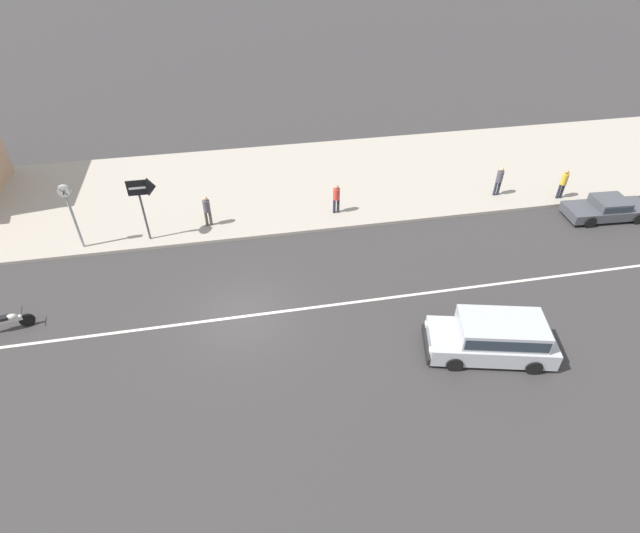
# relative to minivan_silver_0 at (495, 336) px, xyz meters

# --- Properties ---
(ground_plane) EXTENTS (160.00, 160.00, 0.00)m
(ground_plane) POSITION_rel_minivan_silver_0_xyz_m (-8.81, 3.57, -0.84)
(ground_plane) COLOR #383535
(lane_centre_stripe) EXTENTS (50.40, 0.14, 0.01)m
(lane_centre_stripe) POSITION_rel_minivan_silver_0_xyz_m (-8.81, 3.57, -0.84)
(lane_centre_stripe) COLOR silver
(lane_centre_stripe) RESTS_ON ground
(kerb_strip) EXTENTS (68.00, 10.00, 0.15)m
(kerb_strip) POSITION_rel_minivan_silver_0_xyz_m (-8.81, 13.90, -0.77)
(kerb_strip) COLOR #ADA393
(kerb_strip) RESTS_ON ground
(minivan_silver_0) EXTENTS (4.84, 2.86, 1.56)m
(minivan_silver_0) POSITION_rel_minivan_silver_0_xyz_m (0.00, 0.00, 0.00)
(minivan_silver_0) COLOR #B7BABF
(minivan_silver_0) RESTS_ON ground
(sedan_dark_grey_2) EXTENTS (4.38, 1.94, 1.06)m
(sedan_dark_grey_2) POSITION_rel_minivan_silver_0_xyz_m (9.89, 7.52, -0.31)
(sedan_dark_grey_2) COLOR #47494F
(sedan_dark_grey_2) RESTS_ON ground
(motorcycle_0) EXTENTS (1.92, 0.61, 0.80)m
(motorcycle_0) POSITION_rel_minivan_silver_0_xyz_m (-17.68, 4.51, -0.42)
(motorcycle_0) COLOR black
(motorcycle_0) RESTS_ON ground
(street_clock) EXTENTS (0.57, 0.22, 3.22)m
(street_clock) POSITION_rel_minivan_silver_0_xyz_m (-15.81, 9.52, 1.65)
(street_clock) COLOR #9E9EA3
(street_clock) RESTS_ON kerb_strip
(arrow_signboard) EXTENTS (1.27, 0.80, 3.16)m
(arrow_signboard) POSITION_rel_minivan_silver_0_xyz_m (-12.31, 9.57, 1.94)
(arrow_signboard) COLOR #4C4C51
(arrow_signboard) RESTS_ON kerb_strip
(pedestrian_near_clock) EXTENTS (0.34, 0.34, 1.62)m
(pedestrian_near_clock) POSITION_rel_minivan_silver_0_xyz_m (-10.02, 10.27, 0.24)
(pedestrian_near_clock) COLOR #4C4238
(pedestrian_near_clock) RESTS_ON kerb_strip
(pedestrian_mid_kerb) EXTENTS (0.34, 0.34, 1.58)m
(pedestrian_mid_kerb) POSITION_rel_minivan_silver_0_xyz_m (-3.60, 10.27, 0.22)
(pedestrian_mid_kerb) COLOR #232838
(pedestrian_mid_kerb) RESTS_ON kerb_strip
(pedestrian_by_shop) EXTENTS (0.34, 0.34, 1.64)m
(pedestrian_by_shop) POSITION_rel_minivan_silver_0_xyz_m (5.29, 10.43, 0.26)
(pedestrian_by_shop) COLOR #232838
(pedestrian_by_shop) RESTS_ON kerb_strip
(pedestrian_far_end) EXTENTS (0.34, 0.34, 1.65)m
(pedestrian_far_end) POSITION_rel_minivan_silver_0_xyz_m (8.46, 9.50, 0.27)
(pedestrian_far_end) COLOR #232838
(pedestrian_far_end) RESTS_ON kerb_strip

